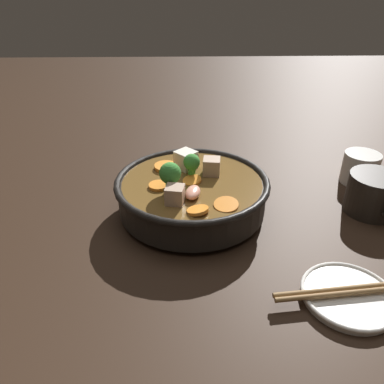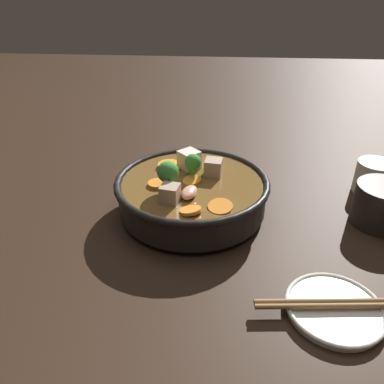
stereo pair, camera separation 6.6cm
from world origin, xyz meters
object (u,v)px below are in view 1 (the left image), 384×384
object	(u,v)px
side_saucer	(348,296)
dark_mug	(374,194)
chopsticks_pair	(350,290)
stirfry_bowl	(192,191)
tea_cup	(360,168)

from	to	relation	value
side_saucer	dark_mug	distance (m)	0.25
chopsticks_pair	dark_mug	bearing A→B (deg)	149.74
stirfry_bowl	chopsticks_pair	world-z (taller)	stirfry_bowl
chopsticks_pair	tea_cup	bearing A→B (deg)	155.60
stirfry_bowl	tea_cup	world-z (taller)	stirfry_bowl
side_saucer	tea_cup	distance (m)	0.36
stirfry_bowl	chopsticks_pair	distance (m)	0.30
stirfry_bowl	tea_cup	bearing A→B (deg)	106.79
chopsticks_pair	side_saucer	bearing A→B (deg)	0.00
stirfry_bowl	dark_mug	bearing A→B (deg)	88.84
side_saucer	dark_mug	world-z (taller)	dark_mug
side_saucer	chopsticks_pair	bearing A→B (deg)	0.00
side_saucer	chopsticks_pair	xyz separation A→B (m)	(0.00, 0.00, 0.01)
stirfry_bowl	tea_cup	distance (m)	0.36
tea_cup	chopsticks_pair	xyz separation A→B (m)	(0.32, -0.15, -0.02)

